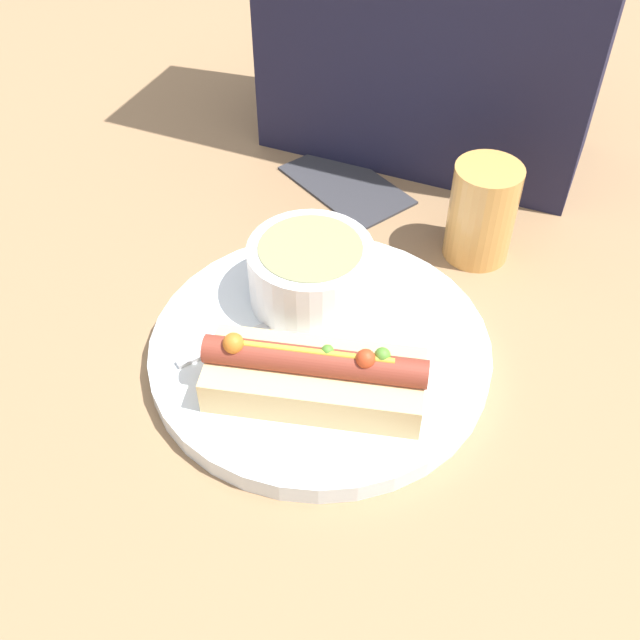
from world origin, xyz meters
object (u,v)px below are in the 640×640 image
at_px(hot_dog, 315,375).
at_px(drinking_glass, 482,212).
at_px(soup_bowl, 311,270).
at_px(spoon, 286,317).

distance_m(hot_dog, drinking_glass, 0.26).
height_order(hot_dog, soup_bowl, soup_bowl).
distance_m(soup_bowl, spoon, 0.05).
relative_size(hot_dog, soup_bowl, 1.65).
height_order(spoon, drinking_glass, drinking_glass).
relative_size(soup_bowl, spoon, 0.89).
bearing_deg(spoon, soup_bowl, 21.44).
bearing_deg(soup_bowl, spoon, -103.72).
bearing_deg(hot_dog, spoon, 116.68).
height_order(hot_dog, spoon, hot_dog).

